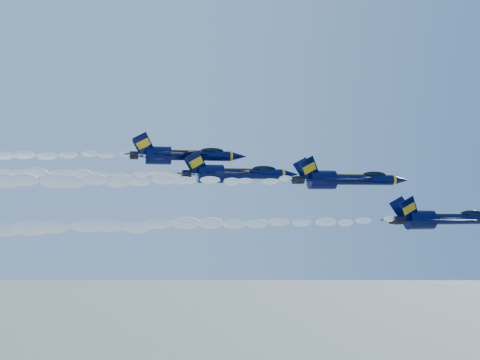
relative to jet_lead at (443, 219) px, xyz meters
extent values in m
cylinder|color=#040831|center=(2.55, 0.00, -0.06)|extent=(8.14, 1.36, 1.36)
ellipsoid|color=#040831|center=(-3.15, 0.00, -0.11)|extent=(1.41, 2.44, 5.79)
ellipsoid|color=black|center=(4.09, 0.00, 0.62)|extent=(3.26, 1.06, 0.90)
cube|color=yellow|center=(4.09, 0.00, 0.35)|extent=(3.80, 0.90, 0.16)
cube|color=#040831|center=(-1.52, -3.62, -0.06)|extent=(4.85, 5.75, 0.16)
cube|color=#040831|center=(-1.52, 3.62, -0.06)|extent=(4.85, 5.75, 0.16)
cube|color=yellow|center=(-0.25, -3.62, 0.03)|extent=(2.18, 4.53, 0.09)
cube|color=yellow|center=(-0.25, 3.62, 0.03)|extent=(2.18, 4.53, 0.09)
cube|color=#040831|center=(-5.14, -0.95, 1.30)|extent=(2.95, 0.93, 3.17)
cube|color=#040831|center=(-5.14, 0.95, 1.30)|extent=(2.95, 0.93, 3.17)
cylinder|color=black|center=(-6.31, -0.59, -0.15)|extent=(1.09, 0.99, 0.99)
cylinder|color=black|center=(-6.31, 0.59, -0.15)|extent=(1.09, 0.99, 0.99)
cube|color=yellow|center=(-0.16, 0.00, 0.64)|extent=(9.95, 0.32, 0.07)
ellipsoid|color=white|center=(-34.31, 0.00, -0.45)|extent=(55.10, 2.02, 1.82)
cylinder|color=#040831|center=(-6.97, 7.99, 5.12)|extent=(8.64, 1.44, 1.44)
ellipsoid|color=#040831|center=(-13.02, 7.99, 5.08)|extent=(1.50, 2.59, 6.15)
cone|color=#040831|center=(-1.40, 7.99, 5.12)|extent=(2.50, 1.44, 1.44)
cylinder|color=yellow|center=(-2.55, 7.99, 5.12)|extent=(0.34, 1.50, 1.50)
ellipsoid|color=black|center=(-5.34, 7.99, 5.84)|extent=(3.46, 1.12, 0.95)
cube|color=yellow|center=(-5.34, 7.99, 5.56)|extent=(4.03, 0.96, 0.17)
cube|color=#040831|center=(-11.29, 4.15, 5.12)|extent=(5.15, 6.10, 0.17)
cube|color=#040831|center=(-11.29, 11.84, 5.12)|extent=(5.15, 6.10, 0.17)
cube|color=yellow|center=(-9.95, 4.15, 5.22)|extent=(2.32, 4.81, 0.10)
cube|color=yellow|center=(-9.95, 11.84, 5.22)|extent=(2.32, 4.81, 0.10)
cube|color=#040831|center=(-15.14, 6.98, 6.57)|extent=(3.13, 0.99, 3.37)
cube|color=#040831|center=(-15.14, 9.00, 6.57)|extent=(3.13, 0.99, 3.37)
cylinder|color=black|center=(-16.38, 7.37, 5.03)|extent=(1.15, 1.06, 1.06)
cylinder|color=black|center=(-16.38, 8.62, 5.03)|extent=(1.15, 1.06, 1.06)
cube|color=yellow|center=(-9.85, 7.99, 5.87)|extent=(10.57, 0.34, 0.08)
ellipsoid|color=white|center=(-44.41, 7.99, 4.73)|extent=(55.10, 2.14, 1.93)
cylinder|color=#040831|center=(-20.46, 17.45, 6.26)|extent=(9.15, 1.53, 1.53)
ellipsoid|color=#040831|center=(-26.87, 17.45, 6.21)|extent=(1.59, 2.75, 6.51)
cone|color=#040831|center=(-14.56, 17.45, 6.26)|extent=(2.64, 1.53, 1.53)
cylinder|color=yellow|center=(-15.78, 17.45, 6.26)|extent=(0.36, 1.59, 1.59)
ellipsoid|color=black|center=(-18.73, 17.45, 7.02)|extent=(3.66, 1.19, 1.01)
cube|color=yellow|center=(-18.73, 17.45, 6.72)|extent=(4.27, 1.02, 0.18)
cube|color=#040831|center=(-25.04, 13.39, 6.26)|extent=(5.45, 6.46, 0.18)
cube|color=#040831|center=(-25.04, 21.52, 6.26)|extent=(5.45, 6.46, 0.18)
cube|color=yellow|center=(-23.62, 13.39, 6.36)|extent=(2.45, 5.09, 0.10)
cube|color=yellow|center=(-23.62, 21.52, 6.36)|extent=(2.45, 5.09, 0.10)
cube|color=#040831|center=(-29.11, 16.39, 7.79)|extent=(3.31, 1.05, 3.57)
cube|color=#040831|center=(-29.11, 18.52, 7.79)|extent=(3.31, 1.05, 3.57)
cylinder|color=black|center=(-30.43, 16.79, 6.16)|extent=(1.22, 1.12, 1.12)
cylinder|color=black|center=(-30.43, 18.12, 6.16)|extent=(1.22, 1.12, 1.12)
cube|color=yellow|center=(-23.51, 17.45, 7.05)|extent=(11.19, 0.36, 0.08)
cylinder|color=#040831|center=(-27.95, 20.46, 9.11)|extent=(9.20, 1.53, 1.53)
ellipsoid|color=#040831|center=(-34.39, 20.46, 9.06)|extent=(1.59, 2.76, 6.54)
cone|color=#040831|center=(-22.02, 20.46, 9.11)|extent=(2.66, 1.53, 1.53)
cylinder|color=yellow|center=(-23.25, 20.46, 9.11)|extent=(0.36, 1.59, 1.59)
ellipsoid|color=black|center=(-26.21, 20.46, 9.88)|extent=(3.68, 1.20, 1.01)
cube|color=yellow|center=(-26.21, 20.46, 9.57)|extent=(4.29, 1.02, 0.18)
cube|color=#040831|center=(-32.55, 16.37, 9.11)|extent=(5.48, 6.50, 0.18)
cube|color=#040831|center=(-32.55, 24.55, 9.11)|extent=(5.48, 6.50, 0.18)
cube|color=yellow|center=(-31.12, 16.37, 9.22)|extent=(2.46, 5.12, 0.10)
cube|color=yellow|center=(-31.12, 24.55, 9.22)|extent=(2.46, 5.12, 0.10)
cube|color=#040831|center=(-36.64, 19.39, 10.65)|extent=(3.33, 1.05, 3.58)
cube|color=#040831|center=(-36.64, 21.53, 10.65)|extent=(3.33, 1.05, 3.58)
cylinder|color=black|center=(-37.97, 19.79, 9.01)|extent=(1.23, 1.12, 1.12)
cylinder|color=black|center=(-37.97, 21.12, 9.01)|extent=(1.23, 1.12, 1.12)
cube|color=yellow|center=(-31.02, 20.46, 9.91)|extent=(11.24, 0.36, 0.08)
camera|label=1|loc=(-38.47, -60.64, 2.39)|focal=40.00mm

